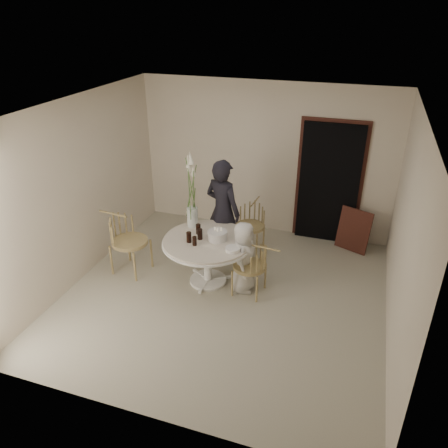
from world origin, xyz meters
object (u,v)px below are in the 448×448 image
(chair_far, at_px, (252,219))
(chair_right, at_px, (257,263))
(girl, at_px, (223,211))
(boy, at_px, (243,257))
(table, at_px, (207,246))
(chair_left, at_px, (122,234))
(birthday_cake, at_px, (217,235))
(flower_vase, at_px, (192,198))

(chair_far, relative_size, chair_right, 1.02)
(chair_right, height_order, girl, girl)
(boy, bearing_deg, table, 80.74)
(table, bearing_deg, girl, 90.20)
(chair_left, distance_m, birthday_cake, 1.53)
(chair_right, height_order, birthday_cake, birthday_cake)
(table, xyz_separation_m, chair_right, (0.78, -0.08, -0.09))
(birthday_cake, xyz_separation_m, flower_vase, (-0.51, 0.29, 0.40))
(chair_far, distance_m, chair_left, 2.18)
(chair_far, bearing_deg, birthday_cake, -96.24)
(table, xyz_separation_m, chair_left, (-1.38, -0.08, 0.01))
(chair_far, xyz_separation_m, birthday_cake, (-0.21, -1.19, 0.26))
(birthday_cake, bearing_deg, flower_vase, 150.17)
(table, height_order, chair_left, chair_left)
(table, height_order, chair_right, chair_right)
(table, xyz_separation_m, boy, (0.56, -0.02, -0.07))
(chair_far, bearing_deg, girl, -120.41)
(boy, height_order, flower_vase, flower_vase)
(boy, bearing_deg, girl, 30.14)
(girl, bearing_deg, birthday_cake, 120.92)
(table, relative_size, birthday_cake, 4.64)
(girl, height_order, flower_vase, flower_vase)
(chair_left, relative_size, boy, 0.88)
(chair_left, relative_size, flower_vase, 0.79)
(chair_right, height_order, boy, boy)
(chair_right, xyz_separation_m, girl, (-0.78, 0.79, 0.33))
(girl, distance_m, flower_vase, 0.62)
(chair_left, xyz_separation_m, girl, (1.38, 0.79, 0.24))
(chair_far, bearing_deg, chair_left, -138.84)
(boy, bearing_deg, chair_left, 84.47)
(chair_right, distance_m, birthday_cake, 0.70)
(girl, xyz_separation_m, flower_vase, (-0.36, -0.38, 0.34))
(table, relative_size, boy, 1.21)
(flower_vase, bearing_deg, chair_far, 51.25)
(chair_far, height_order, girl, girl)
(birthday_cake, bearing_deg, chair_far, 79.74)
(table, height_order, chair_far, chair_far)
(birthday_cake, bearing_deg, chair_left, -175.25)
(chair_right, height_order, flower_vase, flower_vase)
(chair_left, height_order, boy, boy)
(chair_far, bearing_deg, flower_vase, -124.73)
(birthday_cake, bearing_deg, girl, 101.93)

